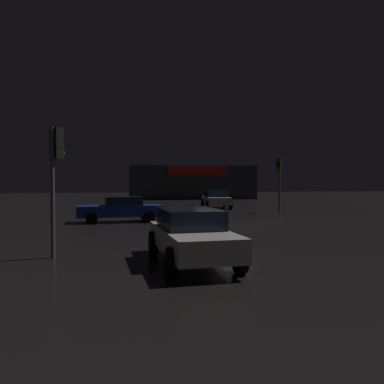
# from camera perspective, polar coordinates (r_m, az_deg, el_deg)

# --- Properties ---
(ground_plane) EXTENTS (120.00, 120.00, 0.00)m
(ground_plane) POSITION_cam_1_polar(r_m,az_deg,el_deg) (20.00, 4.19, -4.83)
(ground_plane) COLOR black
(store_building) EXTENTS (15.79, 8.30, 4.23)m
(store_building) POSITION_cam_1_polar(r_m,az_deg,el_deg) (51.66, -0.25, 1.43)
(store_building) COLOR #33383D
(store_building) RESTS_ON ground
(traffic_signal_main) EXTENTS (0.42, 0.42, 3.79)m
(traffic_signal_main) POSITION_cam_1_polar(r_m,az_deg,el_deg) (12.02, -19.33, 4.32)
(traffic_signal_main) COLOR #595B60
(traffic_signal_main) RESTS_ON ground
(traffic_signal_opposite) EXTENTS (0.42, 0.42, 3.83)m
(traffic_signal_opposite) POSITION_cam_1_polar(r_m,az_deg,el_deg) (28.20, 12.61, 2.48)
(traffic_signal_opposite) COLOR #595B60
(traffic_signal_opposite) RESTS_ON ground
(car_near) EXTENTS (2.05, 4.52, 1.46)m
(car_near) POSITION_cam_1_polar(r_m,az_deg,el_deg) (10.67, -0.14, -6.23)
(car_near) COLOR silver
(car_near) RESTS_ON ground
(car_far) EXTENTS (4.65, 2.13, 1.39)m
(car_far) POSITION_cam_1_polar(r_m,az_deg,el_deg) (21.70, -10.43, -2.45)
(car_far) COLOR navy
(car_far) RESTS_ON ground
(car_crossing) EXTENTS (2.32, 4.10, 1.50)m
(car_crossing) POSITION_cam_1_polar(r_m,az_deg,el_deg) (32.10, 3.56, -1.02)
(car_crossing) COLOR #B7B7BF
(car_crossing) RESTS_ON ground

